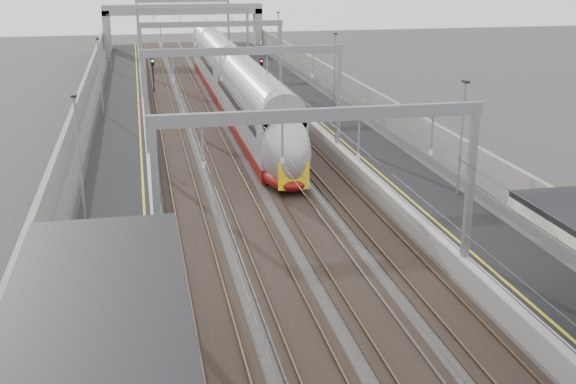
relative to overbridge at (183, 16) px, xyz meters
name	(u,v)px	position (x,y,z in m)	size (l,w,h in m)	color
platform_left	(123,150)	(-8.00, -55.00, -4.81)	(4.00, 120.00, 1.00)	black
platform_right	(349,139)	(8.00, -55.00, -4.81)	(4.00, 120.00, 1.00)	black
tracks	(240,151)	(0.00, -55.00, -5.26)	(11.40, 140.00, 0.20)	black
overhead_line	(226,52)	(0.00, -48.38, 0.83)	(13.00, 140.00, 6.60)	gray
overbridge	(183,16)	(0.00, 0.00, 0.00)	(22.00, 2.20, 6.90)	gray
wall_left	(73,137)	(-11.20, -55.00, -3.71)	(0.30, 120.00, 3.20)	gray
wall_right	(391,122)	(11.20, -55.00, -3.71)	(0.30, 120.00, 3.20)	gray
train	(236,89)	(1.50, -42.34, -3.14)	(2.81, 51.25, 4.44)	maroon
signal_green	(153,69)	(-5.20, -30.48, -2.89)	(0.32, 0.32, 3.48)	black
signal_red_near	(232,62)	(3.20, -26.89, -2.89)	(0.32, 0.32, 3.48)	black
signal_red_far	(261,69)	(5.40, -32.79, -2.89)	(0.32, 0.32, 3.48)	black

